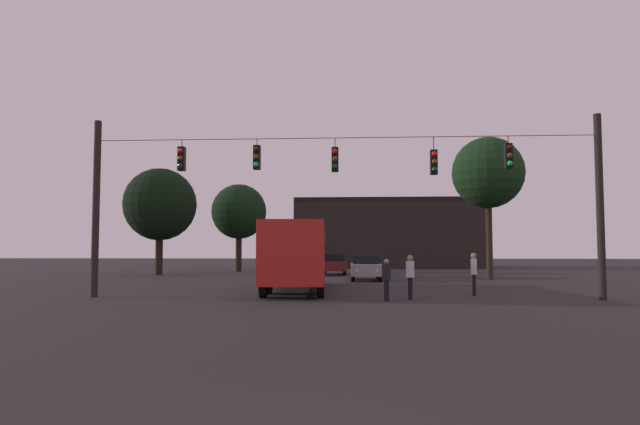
{
  "coord_description": "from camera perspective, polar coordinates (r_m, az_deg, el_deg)",
  "views": [
    {
      "loc": [
        0.51,
        -5.23,
        1.89
      ],
      "look_at": [
        -1.19,
        22.66,
        3.69
      ],
      "focal_mm": 31.86,
      "sensor_mm": 36.0,
      "label": 1
    }
  ],
  "objects": [
    {
      "name": "tree_behind_building",
      "position": [
        37.29,
        16.52,
        3.81
      ],
      "size": [
        4.49,
        4.49,
        8.94
      ],
      "color": "#2D2116",
      "rests_on": "ground"
    },
    {
      "name": "pedestrian_crossing_center",
      "position": [
        20.96,
        6.69,
        -6.51
      ],
      "size": [
        0.34,
        0.42,
        1.53
      ],
      "color": "black",
      "rests_on": "ground"
    },
    {
      "name": "car_near_right",
      "position": [
        34.65,
        4.63,
        -5.49
      ],
      "size": [
        1.84,
        4.35,
        1.52
      ],
      "color": "#99999E",
      "rests_on": "ground"
    },
    {
      "name": "corner_building",
      "position": [
        60.72,
        6.73,
        -2.17
      ],
      "size": [
        18.72,
        11.25,
        6.95
      ],
      "color": "black",
      "rests_on": "ground"
    },
    {
      "name": "ground_plane",
      "position": [
        29.8,
        2.52,
        -7.33
      ],
      "size": [
        168.0,
        168.0,
        0.0
      ],
      "primitive_type": "plane",
      "color": "black",
      "rests_on": "ground"
    },
    {
      "name": "city_bus",
      "position": [
        26.37,
        -2.28,
        -3.75
      ],
      "size": [
        3.06,
        11.11,
        3.0
      ],
      "color": "#B21E19",
      "rests_on": "ground"
    },
    {
      "name": "overhead_signal_span",
      "position": [
        22.02,
        2.16,
        2.15
      ],
      "size": [
        19.8,
        0.44,
        7.03
      ],
      "color": "black",
      "rests_on": "ground"
    },
    {
      "name": "pedestrian_crossing_right",
      "position": [
        21.79,
        9.04,
        -6.15
      ],
      "size": [
        0.34,
        0.42,
        1.66
      ],
      "color": "black",
      "rests_on": "ground"
    },
    {
      "name": "tree_right_far",
      "position": [
        48.47,
        -8.13,
        0.06
      ],
      "size": [
        4.64,
        4.64,
        7.38
      ],
      "color": "black",
      "rests_on": "ground"
    },
    {
      "name": "car_far_left",
      "position": [
        42.46,
        1.43,
        -5.17
      ],
      "size": [
        1.83,
        4.35,
        1.52
      ],
      "color": "#511919",
      "rests_on": "ground"
    },
    {
      "name": "pedestrian_crossing_left",
      "position": [
        24.06,
        15.2,
        -5.72
      ],
      "size": [
        0.31,
        0.4,
        1.73
      ],
      "color": "black",
      "rests_on": "ground"
    },
    {
      "name": "tree_left_silhouette",
      "position": [
        43.79,
        -15.78,
        0.77
      ],
      "size": [
        5.37,
        5.37,
        7.9
      ],
      "color": "black",
      "rests_on": "ground"
    }
  ]
}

